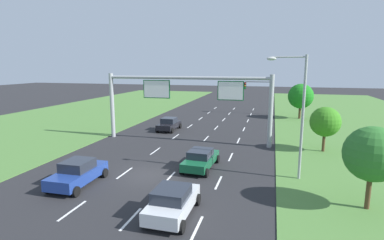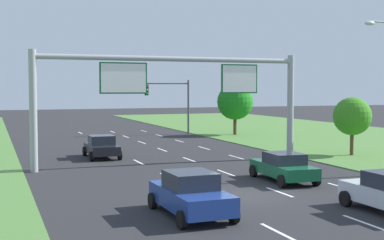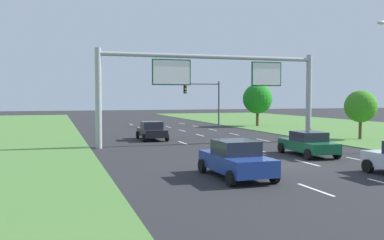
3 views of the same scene
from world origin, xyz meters
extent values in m
plane|color=#262628|center=(0.00, 0.00, 0.00)|extent=(200.00, 200.00, 0.00)
cube|color=white|center=(-1.75, -6.00, 0.00)|extent=(0.14, 2.40, 0.01)
cube|color=white|center=(-1.75, 0.00, 0.00)|extent=(0.14, 2.40, 0.01)
cube|color=white|center=(-1.75, 6.00, 0.00)|extent=(0.14, 2.40, 0.01)
cube|color=white|center=(-1.75, 12.00, 0.00)|extent=(0.14, 2.40, 0.01)
cube|color=white|center=(-1.75, 18.00, 0.00)|extent=(0.14, 2.40, 0.01)
cube|color=white|center=(-1.75, 24.00, 0.00)|extent=(0.14, 2.40, 0.01)
cube|color=white|center=(-1.75, 30.00, 0.00)|extent=(0.14, 2.40, 0.01)
cube|color=white|center=(-1.75, 36.00, 0.00)|extent=(0.14, 2.40, 0.01)
cube|color=white|center=(1.75, -6.00, 0.00)|extent=(0.14, 2.40, 0.01)
cube|color=white|center=(1.75, 0.00, 0.00)|extent=(0.14, 2.40, 0.01)
cube|color=white|center=(1.75, 6.00, 0.00)|extent=(0.14, 2.40, 0.01)
cube|color=white|center=(1.75, 12.00, 0.00)|extent=(0.14, 2.40, 0.01)
cube|color=white|center=(1.75, 18.00, 0.00)|extent=(0.14, 2.40, 0.01)
cube|color=white|center=(1.75, 24.00, 0.00)|extent=(0.14, 2.40, 0.01)
cube|color=white|center=(1.75, 30.00, 0.00)|extent=(0.14, 2.40, 0.01)
cube|color=white|center=(1.75, 36.00, 0.00)|extent=(0.14, 2.40, 0.01)
cube|color=white|center=(5.25, 0.00, 0.00)|extent=(0.14, 2.40, 0.01)
cube|color=white|center=(5.25, 6.00, 0.00)|extent=(0.14, 2.40, 0.01)
cube|color=white|center=(5.25, 12.00, 0.00)|extent=(0.14, 2.40, 0.01)
cube|color=white|center=(5.25, 18.00, 0.00)|extent=(0.14, 2.40, 0.01)
cube|color=white|center=(5.25, 24.00, 0.00)|extent=(0.14, 2.40, 0.01)
cube|color=white|center=(5.25, 30.00, 0.00)|extent=(0.14, 2.40, 0.01)
cube|color=white|center=(5.25, 36.00, 0.00)|extent=(0.14, 2.40, 0.01)
cylinder|color=black|center=(2.76, -3.55, 0.32)|extent=(0.22, 0.64, 0.64)
cylinder|color=black|center=(4.69, -3.56, 0.32)|extent=(0.22, 0.64, 0.64)
cube|color=navy|center=(-3.67, -2.78, 0.68)|extent=(2.01, 4.45, 0.71)
cube|color=#232833|center=(-3.67, -2.75, 1.35)|extent=(1.71, 1.92, 0.63)
cylinder|color=black|center=(-4.69, -1.14, 0.32)|extent=(0.23, 0.64, 0.64)
cylinder|color=black|center=(-2.71, -1.10, 0.32)|extent=(0.23, 0.64, 0.64)
cylinder|color=black|center=(-4.63, -4.45, 0.32)|extent=(0.23, 0.64, 0.64)
cylinder|color=black|center=(-2.66, -4.42, 0.32)|extent=(0.23, 0.64, 0.64)
cube|color=black|center=(-3.57, 14.99, 0.62)|extent=(1.92, 4.16, 0.61)
cube|color=#232833|center=(-3.57, 14.97, 1.24)|extent=(1.66, 1.74, 0.62)
cylinder|color=black|center=(-4.49, 16.51, 0.32)|extent=(0.23, 0.64, 0.64)
cylinder|color=black|center=(-2.60, 16.48, 0.32)|extent=(0.23, 0.64, 0.64)
cylinder|color=black|center=(-4.54, 13.49, 0.32)|extent=(0.23, 0.64, 0.64)
cylinder|color=black|center=(-2.65, 13.46, 0.32)|extent=(0.23, 0.64, 0.64)
cube|color=#145633|center=(3.41, 2.51, 0.62)|extent=(2.08, 4.58, 0.60)
cube|color=#232833|center=(3.40, 2.40, 1.20)|extent=(1.73, 2.07, 0.56)
cylinder|color=black|center=(2.58, 4.25, 0.32)|extent=(0.26, 0.65, 0.64)
cylinder|color=black|center=(4.44, 4.15, 0.32)|extent=(0.26, 0.65, 0.64)
cylinder|color=black|center=(2.38, 0.88, 0.32)|extent=(0.26, 0.65, 0.64)
cylinder|color=black|center=(4.24, 0.77, 0.32)|extent=(0.26, 0.65, 0.64)
cylinder|color=#9EA0A5|center=(-8.40, 10.13, 3.50)|extent=(0.44, 0.44, 7.00)
cylinder|color=#9EA0A5|center=(8.40, 10.13, 3.50)|extent=(0.44, 0.44, 7.00)
cylinder|color=#9EA0A5|center=(0.00, 10.13, 6.60)|extent=(16.80, 0.32, 0.32)
cube|color=#0C5B28|center=(-3.15, 10.13, 5.40)|extent=(2.90, 0.12, 1.88)
cube|color=white|center=(-3.15, 10.07, 5.40)|extent=(2.74, 0.01, 1.72)
cube|color=#0C5B28|center=(4.55, 10.13, 5.40)|extent=(2.55, 0.12, 1.88)
cube|color=white|center=(4.55, 10.07, 5.40)|extent=(2.39, 0.01, 1.72)
cylinder|color=#47494F|center=(8.61, 30.69, 2.80)|extent=(0.20, 0.20, 5.60)
cylinder|color=#47494F|center=(6.36, 30.69, 5.25)|extent=(4.50, 0.14, 0.14)
cube|color=black|center=(4.11, 30.69, 4.60)|extent=(0.32, 0.36, 1.10)
sphere|color=red|center=(4.11, 30.48, 4.97)|extent=(0.22, 0.22, 0.22)
sphere|color=orange|center=(4.11, 30.48, 4.60)|extent=(0.22, 0.22, 0.22)
sphere|color=green|center=(4.11, 30.48, 4.23)|extent=(0.22, 0.22, 0.22)
ellipsoid|color=silver|center=(8.33, 2.07, 8.25)|extent=(0.64, 0.32, 0.24)
cylinder|color=#513823|center=(13.21, 9.77, 0.90)|extent=(0.26, 0.26, 1.80)
sphere|color=#347C1D|center=(13.21, 9.77, 2.81)|extent=(2.70, 2.70, 2.70)
cylinder|color=#513823|center=(12.53, 27.63, 1.01)|extent=(0.34, 0.34, 2.03)
sphere|color=#1B741B|center=(12.53, 27.63, 3.40)|extent=(3.65, 3.65, 3.65)
camera|label=1|loc=(8.50, -18.95, 7.76)|focal=28.00mm
camera|label=2|loc=(-10.66, -21.40, 4.82)|focal=50.00mm
camera|label=3|loc=(-11.27, -20.08, 3.56)|focal=40.00mm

